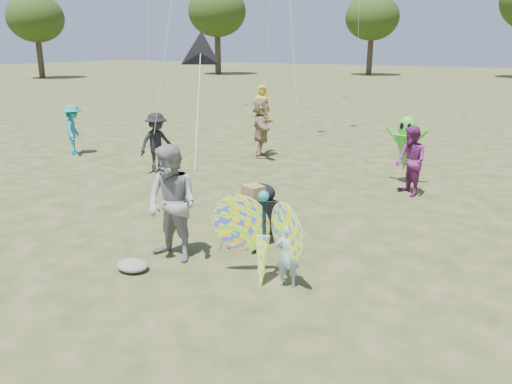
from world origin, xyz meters
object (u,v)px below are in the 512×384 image
(crowd_b, at_px, (157,143))
(jogging_stroller, at_px, (256,210))
(child_girl, at_px, (288,255))
(crowd_e, at_px, (411,161))
(butterfly_kite, at_px, (263,239))
(adult_man, at_px, (172,204))
(crowd_g, at_px, (262,104))
(crowd_d, at_px, (261,128))
(crowd_i, at_px, (74,130))
(alien_kite, at_px, (405,146))

(crowd_b, relative_size, jogging_stroller, 1.45)
(child_girl, height_order, crowd_b, crowd_b)
(crowd_e, relative_size, butterfly_kite, 0.94)
(child_girl, height_order, crowd_e, crowd_e)
(child_girl, bearing_deg, jogging_stroller, -65.69)
(child_girl, xyz_separation_m, adult_man, (-2.05, -0.06, 0.48))
(crowd_g, bearing_deg, crowd_d, -90.93)
(child_girl, xyz_separation_m, crowd_i, (-10.03, 4.89, 0.32))
(child_girl, height_order, adult_man, adult_man)
(butterfly_kite, bearing_deg, jogging_stroller, 123.40)
(child_girl, xyz_separation_m, butterfly_kite, (-0.39, -0.04, 0.20))
(crowd_b, bearing_deg, jogging_stroller, -104.24)
(crowd_g, distance_m, crowd_i, 9.22)
(adult_man, bearing_deg, crowd_g, 118.01)
(crowd_b, xyz_separation_m, butterfly_kite, (5.78, -4.45, -0.14))
(crowd_g, bearing_deg, alien_kite, -71.76)
(crowd_b, distance_m, jogging_stroller, 5.88)
(adult_man, relative_size, crowd_b, 1.17)
(adult_man, height_order, crowd_g, adult_man)
(crowd_b, relative_size, crowd_d, 0.89)
(crowd_g, relative_size, jogging_stroller, 1.47)
(crowd_i, relative_size, jogging_stroller, 1.40)
(adult_man, xyz_separation_m, crowd_d, (-2.54, 7.57, -0.03))
(crowd_g, bearing_deg, crowd_b, -108.17)
(crowd_e, xyz_separation_m, crowd_g, (-8.54, 8.31, 0.02))
(crowd_g, distance_m, alien_kite, 11.04)
(crowd_d, height_order, alien_kite, crowd_d)
(crowd_d, relative_size, crowd_i, 1.16)
(crowd_g, distance_m, jogging_stroller, 14.42)
(butterfly_kite, bearing_deg, crowd_g, 118.92)
(jogging_stroller, xyz_separation_m, alien_kite, (1.31, 5.27, 0.36))
(adult_man, bearing_deg, crowd_b, 137.29)
(crowd_b, bearing_deg, crowd_d, -8.51)
(child_girl, bearing_deg, crowd_e, -115.17)
(adult_man, relative_size, crowd_e, 1.18)
(crowd_e, bearing_deg, crowd_b, -123.44)
(crowd_i, height_order, jogging_stroller, crowd_i)
(adult_man, relative_size, jogging_stroller, 1.69)
(crowd_d, bearing_deg, crowd_g, 0.61)
(crowd_g, bearing_deg, butterfly_kite, -90.70)
(jogging_stroller, bearing_deg, child_girl, -22.79)
(child_girl, height_order, crowd_i, crowd_i)
(child_girl, bearing_deg, crowd_b, -56.22)
(jogging_stroller, bearing_deg, crowd_b, 169.46)
(crowd_b, bearing_deg, child_girl, -107.03)
(crowd_i, bearing_deg, crowd_b, -137.49)
(crowd_b, xyz_separation_m, crowd_g, (-1.92, 9.49, 0.01))
(child_girl, bearing_deg, crowd_g, -80.47)
(adult_man, xyz_separation_m, crowd_b, (-4.12, 4.47, -0.14))
(child_girl, relative_size, crowd_g, 0.58)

